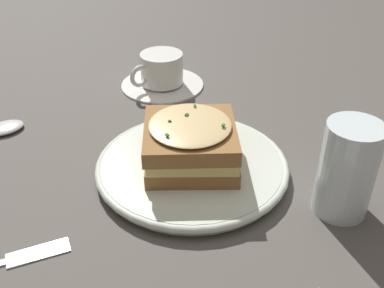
{
  "coord_description": "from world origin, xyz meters",
  "views": [
    {
      "loc": [
        -0.47,
        0.19,
        0.37
      ],
      "look_at": [
        -0.02,
        -0.01,
        0.05
      ],
      "focal_mm": 42.0,
      "sensor_mm": 36.0,
      "label": 1
    }
  ],
  "objects_px": {
    "teacup_with_saucer": "(161,73)",
    "fork": "(6,261)",
    "dinner_plate": "(192,166)",
    "sandwich": "(191,143)",
    "water_glass": "(347,170)"
  },
  "relations": [
    {
      "from": "teacup_with_saucer",
      "to": "water_glass",
      "type": "height_order",
      "value": "water_glass"
    },
    {
      "from": "dinner_plate",
      "to": "sandwich",
      "type": "distance_m",
      "value": 0.04
    },
    {
      "from": "fork",
      "to": "teacup_with_saucer",
      "type": "bearing_deg",
      "value": 138.98
    },
    {
      "from": "sandwich",
      "to": "water_glass",
      "type": "height_order",
      "value": "water_glass"
    },
    {
      "from": "sandwich",
      "to": "water_glass",
      "type": "bearing_deg",
      "value": -135.15
    },
    {
      "from": "sandwich",
      "to": "fork",
      "type": "distance_m",
      "value": 0.26
    },
    {
      "from": "sandwich",
      "to": "water_glass",
      "type": "distance_m",
      "value": 0.2
    },
    {
      "from": "teacup_with_saucer",
      "to": "water_glass",
      "type": "relative_size",
      "value": 1.28
    },
    {
      "from": "dinner_plate",
      "to": "fork",
      "type": "distance_m",
      "value": 0.26
    },
    {
      "from": "water_glass",
      "to": "sandwich",
      "type": "bearing_deg",
      "value": 44.85
    },
    {
      "from": "teacup_with_saucer",
      "to": "fork",
      "type": "xyz_separation_m",
      "value": [
        -0.34,
        0.3,
        -0.02
      ]
    },
    {
      "from": "sandwich",
      "to": "teacup_with_saucer",
      "type": "relative_size",
      "value": 1.04
    },
    {
      "from": "fork",
      "to": "dinner_plate",
      "type": "bearing_deg",
      "value": 106.3
    },
    {
      "from": "water_glass",
      "to": "fork",
      "type": "relative_size",
      "value": 0.67
    },
    {
      "from": "teacup_with_saucer",
      "to": "water_glass",
      "type": "distance_m",
      "value": 0.42
    }
  ]
}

